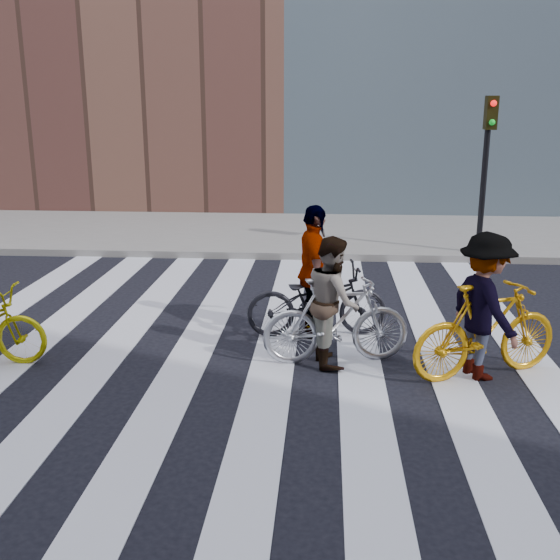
# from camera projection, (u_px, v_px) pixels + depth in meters

# --- Properties ---
(ground) EXTENTS (100.00, 100.00, 0.00)m
(ground) POSITION_uv_depth(u_px,v_px,m) (236.00, 346.00, 8.92)
(ground) COLOR black
(ground) RESTS_ON ground
(sidewalk_far) EXTENTS (100.00, 5.00, 0.15)m
(sidewalk_far) POSITION_uv_depth(u_px,v_px,m) (277.00, 233.00, 16.12)
(sidewalk_far) COLOR gray
(sidewalk_far) RESTS_ON ground
(zebra_crosswalk) EXTENTS (8.25, 10.00, 0.01)m
(zebra_crosswalk) POSITION_uv_depth(u_px,v_px,m) (236.00, 345.00, 8.92)
(zebra_crosswalk) COLOR silver
(zebra_crosswalk) RESTS_ON ground
(traffic_signal) EXTENTS (0.22, 0.42, 3.33)m
(traffic_signal) POSITION_uv_depth(u_px,v_px,m) (487.00, 150.00, 13.14)
(traffic_signal) COLOR black
(traffic_signal) RESTS_ON ground
(bike_silver_mid) EXTENTS (1.93, 0.86, 1.12)m
(bike_silver_mid) POSITION_uv_depth(u_px,v_px,m) (336.00, 321.00, 8.22)
(bike_silver_mid) COLOR #B5B8C0
(bike_silver_mid) RESTS_ON ground
(bike_yellow_right) EXTENTS (2.02, 1.25, 1.17)m
(bike_yellow_right) POSITION_uv_depth(u_px,v_px,m) (487.00, 330.00, 7.78)
(bike_yellow_right) COLOR orange
(bike_yellow_right) RESTS_ON ground
(bike_dark_rear) EXTENTS (2.05, 0.97, 1.04)m
(bike_dark_rear) POSITION_uv_depth(u_px,v_px,m) (317.00, 300.00, 9.20)
(bike_dark_rear) COLOR black
(bike_dark_rear) RESTS_ON ground
(rider_mid) EXTENTS (0.76, 0.90, 1.64)m
(rider_mid) POSITION_uv_depth(u_px,v_px,m) (333.00, 301.00, 8.16)
(rider_mid) COLOR slate
(rider_mid) RESTS_ON ground
(rider_right) EXTENTS (1.04, 1.31, 1.77)m
(rider_right) POSITION_uv_depth(u_px,v_px,m) (484.00, 306.00, 7.71)
(rider_right) COLOR slate
(rider_right) RESTS_ON ground
(rider_rear) EXTENTS (0.61, 1.15, 1.87)m
(rider_rear) POSITION_uv_depth(u_px,v_px,m) (314.00, 272.00, 9.09)
(rider_rear) COLOR slate
(rider_rear) RESTS_ON ground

